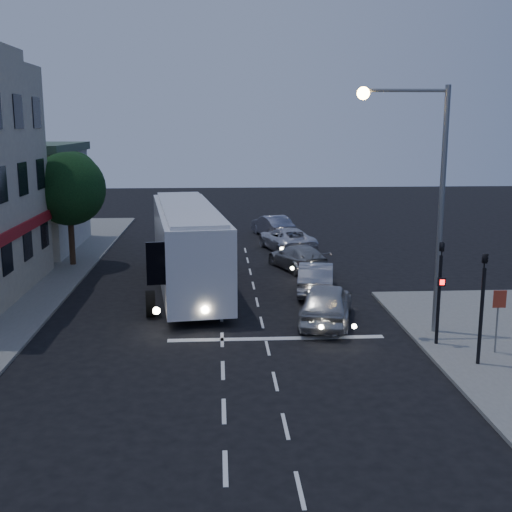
{
  "coord_description": "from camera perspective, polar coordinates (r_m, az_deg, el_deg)",
  "views": [
    {
      "loc": [
        -0.1,
        -20.47,
        7.75
      ],
      "look_at": [
        1.52,
        6.51,
        2.2
      ],
      "focal_mm": 45.0,
      "sensor_mm": 36.0,
      "label": 1
    }
  ],
  "objects": [
    {
      "name": "ground",
      "position": [
        21.89,
        -2.99,
        -9.15
      ],
      "size": [
        120.0,
        120.0,
        0.0
      ],
      "primitive_type": "plane",
      "color": "black"
    },
    {
      "name": "road_markings",
      "position": [
        25.05,
        -0.1,
        -6.41
      ],
      "size": [
        8.0,
        30.55,
        0.01
      ],
      "color": "silver",
      "rests_on": "ground"
    },
    {
      "name": "tour_bus",
      "position": [
        30.7,
        -6.09,
        1.06
      ],
      "size": [
        4.34,
        13.33,
        4.01
      ],
      "rotation": [
        0.0,
        0.0,
        0.13
      ],
      "color": "silver",
      "rests_on": "ground"
    },
    {
      "name": "car_suv",
      "position": [
        25.6,
        6.26,
        -4.18
      ],
      "size": [
        3.02,
        5.12,
        1.64
      ],
      "primitive_type": "imported",
      "rotation": [
        0.0,
        0.0,
        2.9
      ],
      "color": "#B6B6B6",
      "rests_on": "ground"
    },
    {
      "name": "car_sedan_a",
      "position": [
        30.09,
        5.34,
        -1.93
      ],
      "size": [
        2.29,
        4.67,
        1.47
      ],
      "primitive_type": "imported",
      "rotation": [
        0.0,
        0.0,
        2.97
      ],
      "color": "gray",
      "rests_on": "ground"
    },
    {
      "name": "car_sedan_b",
      "position": [
        34.85,
        3.75,
        -0.13
      ],
      "size": [
        3.33,
        5.03,
        1.36
      ],
      "primitive_type": "imported",
      "rotation": [
        0.0,
        0.0,
        3.48
      ],
      "color": "#959595",
      "rests_on": "ground"
    },
    {
      "name": "car_sedan_c",
      "position": [
        40.13,
        2.75,
        1.52
      ],
      "size": [
        3.6,
        5.7,
        1.47
      ],
      "primitive_type": "imported",
      "rotation": [
        0.0,
        0.0,
        3.38
      ],
      "color": "silver",
      "rests_on": "ground"
    },
    {
      "name": "car_extra",
      "position": [
        45.17,
        1.47,
        2.7
      ],
      "size": [
        2.87,
        4.89,
        1.52
      ],
      "primitive_type": "imported",
      "rotation": [
        0.0,
        0.0,
        3.43
      ],
      "color": "gray",
      "rests_on": "ground"
    },
    {
      "name": "traffic_signal_main",
      "position": [
        23.22,
        16.04,
        -2.13
      ],
      "size": [
        0.25,
        0.35,
        4.1
      ],
      "color": "black",
      "rests_on": "sidewalk_near"
    },
    {
      "name": "traffic_signal_side",
      "position": [
        21.69,
        19.5,
        -3.31
      ],
      "size": [
        0.18,
        0.15,
        4.1
      ],
      "color": "black",
      "rests_on": "sidewalk_near"
    },
    {
      "name": "regulatory_sign",
      "position": [
        23.15,
        20.74,
        -4.59
      ],
      "size": [
        0.45,
        0.12,
        2.2
      ],
      "color": "slate",
      "rests_on": "sidewalk_near"
    },
    {
      "name": "streetlight",
      "position": [
        23.95,
        14.78,
        6.39
      ],
      "size": [
        3.32,
        0.44,
        9.0
      ],
      "color": "slate",
      "rests_on": "sidewalk_near"
    },
    {
      "name": "low_building_north",
      "position": [
        42.86,
        -21.72,
        4.94
      ],
      "size": [
        9.4,
        9.4,
        6.5
      ],
      "color": "#A8A49F",
      "rests_on": "sidewalk_far"
    },
    {
      "name": "street_tree",
      "position": [
        36.56,
        -16.33,
        6.03
      ],
      "size": [
        4.0,
        4.0,
        6.2
      ],
      "color": "black",
      "rests_on": "sidewalk_far"
    }
  ]
}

